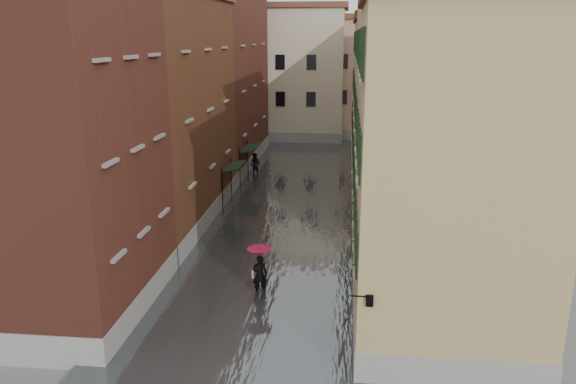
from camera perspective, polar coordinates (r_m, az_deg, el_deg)
The scene contains 16 objects.
ground at distance 23.92m, azimuth -3.15°, elevation -10.43°, with size 120.00×120.00×0.00m, color #5D5D60.
floodwater at distance 35.92m, azimuth 0.13°, elevation -1.18°, with size 10.00×60.00×0.20m, color #4D5355.
building_left_near at distance 22.26m, azimuth -22.40°, elevation 4.10°, with size 6.00×8.00×13.00m, color brown.
building_left_mid at distance 32.27m, azimuth -13.20°, elevation 7.67°, with size 6.00×14.00×12.50m, color #5A311C.
building_left_far at distance 46.54m, azimuth -7.20°, elevation 11.23°, with size 6.00×16.00×14.00m, color brown.
building_right_near at distance 20.08m, azimuth 15.78°, elevation 1.34°, with size 6.00×8.00×11.50m, color tan.
building_right_mid at distance 30.65m, azimuth 12.59°, elevation 7.78°, with size 6.00×14.00×13.00m, color tan.
building_right_far at distance 45.58m, azimuth 10.51°, elevation 9.42°, with size 6.00×16.00×11.50m, color tan.
building_end_cream at distance 59.69m, azimuth -0.26°, elevation 11.82°, with size 12.00×9.00×13.00m, color beige.
building_end_pink at distance 61.41m, azimuth 8.49°, elevation 11.30°, with size 10.00×9.00×12.00m, color #C7A68C.
awning_near at distance 35.50m, azimuth -5.55°, elevation 2.49°, with size 1.09×2.76×2.80m.
awning_far at distance 41.28m, azimuth -3.88°, elevation 4.41°, with size 1.09×3.36×2.80m.
wall_lantern at distance 16.97m, azimuth 8.22°, elevation -10.77°, with size 0.71×0.22×0.35m.
window_planters at distance 22.81m, azimuth 7.21°, elevation -2.34°, with size 0.59×10.63×0.84m.
pedestrian_main at distance 23.45m, azimuth -2.91°, elevation -7.52°, with size 1.06×1.06×2.06m.
pedestrian_far at distance 43.12m, azimuth -3.35°, elevation 2.79°, with size 0.89×0.69×1.83m, color black.
Camera 1 is at (3.54, -21.19, 10.52)m, focal length 35.00 mm.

